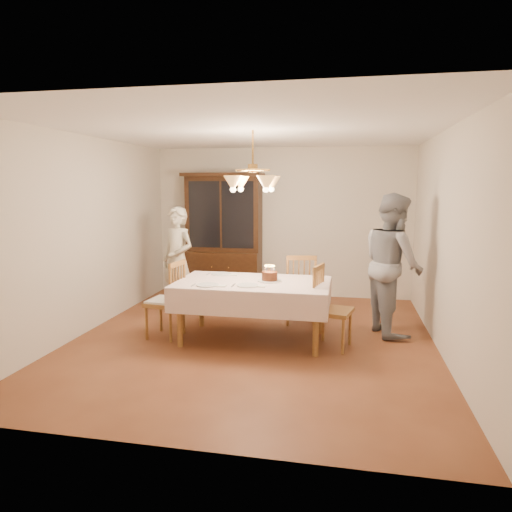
% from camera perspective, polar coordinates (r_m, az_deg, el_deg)
% --- Properties ---
extents(ground, '(5.00, 5.00, 0.00)m').
position_cam_1_polar(ground, '(5.92, -0.38, -10.40)').
color(ground, brown).
rests_on(ground, ground).
extents(room_shell, '(5.00, 5.00, 5.00)m').
position_cam_1_polar(room_shell, '(5.60, -0.40, 5.07)').
color(room_shell, white).
rests_on(room_shell, ground).
extents(dining_table, '(1.90, 1.10, 0.76)m').
position_cam_1_polar(dining_table, '(5.73, -0.39, -3.93)').
color(dining_table, brown).
rests_on(dining_table, ground).
extents(china_hutch, '(1.38, 0.54, 2.16)m').
position_cam_1_polar(china_hutch, '(8.06, -4.04, 2.34)').
color(china_hutch, black).
rests_on(china_hutch, ground).
extents(chair_far_side, '(0.51, 0.49, 1.00)m').
position_cam_1_polar(chair_far_side, '(6.52, 5.54, -4.56)').
color(chair_far_side, brown).
rests_on(chair_far_side, ground).
extents(chair_left_end, '(0.47, 0.49, 1.00)m').
position_cam_1_polar(chair_left_end, '(6.01, -11.24, -5.73)').
color(chair_left_end, brown).
rests_on(chair_left_end, ground).
extents(chair_right_end, '(0.51, 0.52, 1.00)m').
position_cam_1_polar(chair_right_end, '(5.60, 9.49, -6.89)').
color(chair_right_end, brown).
rests_on(chair_right_end, ground).
extents(elderly_woman, '(0.70, 0.61, 1.63)m').
position_cam_1_polar(elderly_woman, '(7.08, -9.77, -0.51)').
color(elderly_woman, beige).
rests_on(elderly_woman, ground).
extents(adult_in_grey, '(0.95, 1.08, 1.86)m').
position_cam_1_polar(adult_in_grey, '(6.24, 16.71, -0.96)').
color(adult_in_grey, slate).
rests_on(adult_in_grey, ground).
extents(birthday_cake, '(0.30, 0.30, 0.20)m').
position_cam_1_polar(birthday_cake, '(5.72, 1.71, -2.62)').
color(birthday_cake, white).
rests_on(birthday_cake, dining_table).
extents(place_setting_near_left, '(0.41, 0.26, 0.02)m').
position_cam_1_polar(place_setting_near_left, '(5.49, -5.96, -3.65)').
color(place_setting_near_left, white).
rests_on(place_setting_near_left, dining_table).
extents(place_setting_near_right, '(0.41, 0.26, 0.02)m').
position_cam_1_polar(place_setting_near_right, '(5.45, -0.94, -3.70)').
color(place_setting_near_right, white).
rests_on(place_setting_near_right, dining_table).
extents(place_setting_far_left, '(0.42, 0.27, 0.02)m').
position_cam_1_polar(place_setting_far_left, '(6.16, -4.24, -2.27)').
color(place_setting_far_left, white).
rests_on(place_setting_far_left, dining_table).
extents(chandelier, '(0.62, 0.62, 0.73)m').
position_cam_1_polar(chandelier, '(5.59, -0.40, 9.12)').
color(chandelier, '#BF8C3F').
rests_on(chandelier, ground).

